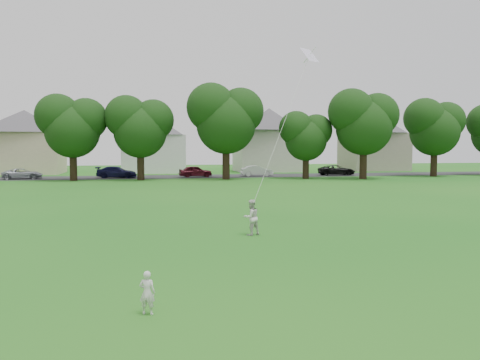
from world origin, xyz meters
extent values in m
plane|color=#166017|center=(0.00, 0.00, 0.00)|extent=(160.00, 160.00, 0.00)
cube|color=#2D2D30|center=(0.00, 42.00, 0.01)|extent=(90.00, 7.00, 0.01)
imported|color=silver|center=(-1.13, -2.60, 0.44)|extent=(0.37, 0.30, 0.87)
imported|color=silver|center=(2.73, 5.16, 0.67)|extent=(0.80, 0.72, 1.34)
plane|color=white|center=(5.81, 7.49, 7.22)|extent=(0.99, 0.89, 0.62)
cylinder|color=white|center=(4.27, 6.33, 4.09)|extent=(0.01, 0.01, 7.35)
cylinder|color=black|center=(-8.16, 37.43, 1.68)|extent=(0.73, 0.73, 3.35)
cylinder|color=black|center=(-1.55, 36.89, 1.67)|extent=(0.73, 0.73, 3.33)
cylinder|color=black|center=(7.20, 36.42, 1.94)|extent=(0.77, 0.77, 3.88)
cylinder|color=black|center=(15.75, 35.80, 1.40)|extent=(0.68, 0.68, 2.79)
cylinder|color=black|center=(21.52, 34.08, 1.84)|extent=(0.76, 0.76, 3.68)
cylinder|color=black|center=(31.64, 36.71, 1.74)|extent=(0.74, 0.74, 3.49)
imported|color=#9798A4|center=(-13.78, 41.00, 0.57)|extent=(4.20, 2.34, 1.11)
imported|color=#121238|center=(-4.17, 41.00, 0.64)|extent=(4.50, 2.26, 1.25)
imported|color=#51101B|center=(4.47, 41.00, 0.64)|extent=(3.84, 1.82, 1.27)
imported|color=#B5B5B5|center=(11.61, 41.00, 0.62)|extent=(3.75, 1.44, 1.22)
imported|color=black|center=(21.51, 41.00, 0.62)|extent=(4.57, 2.47, 1.22)
cube|color=beige|center=(-16.00, 52.00, 2.61)|extent=(8.84, 7.33, 5.21)
pyramid|color=#4E4B50|center=(-16.00, 52.00, 8.08)|extent=(12.76, 12.76, 2.87)
cube|color=white|center=(0.00, 52.00, 2.49)|extent=(8.11, 7.22, 4.99)
pyramid|color=#4E4B50|center=(0.00, 52.00, 7.73)|extent=(11.70, 11.70, 2.74)
cube|color=beige|center=(16.00, 52.00, 2.85)|extent=(9.08, 7.02, 5.71)
pyramid|color=#4E4B50|center=(16.00, 52.00, 8.84)|extent=(13.10, 13.10, 3.14)
cube|color=#A49787|center=(32.00, 52.00, 2.73)|extent=(8.61, 6.65, 5.47)
pyramid|color=#4E4B50|center=(32.00, 52.00, 8.48)|extent=(12.42, 12.42, 3.01)
camera|label=1|loc=(-1.15, -11.74, 3.26)|focal=35.00mm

